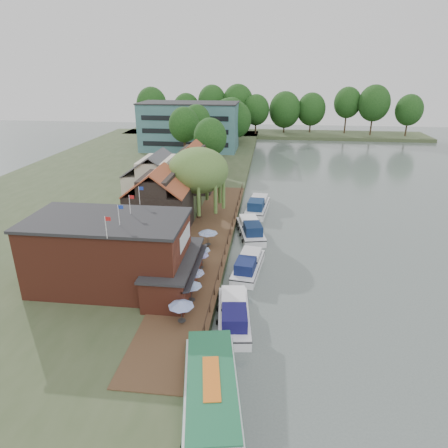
{
  "coord_description": "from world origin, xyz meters",
  "views": [
    {
      "loc": [
        -0.42,
        -35.34,
        21.91
      ],
      "look_at": [
        -6.0,
        12.0,
        3.0
      ],
      "focal_mm": 32.0,
      "sensor_mm": 36.0,
      "label": 1
    }
  ],
  "objects_px": {
    "cottage_c": "(193,167)",
    "umbrella_4": "(200,255)",
    "cottage_b": "(157,180)",
    "umbrella_3": "(200,261)",
    "cruiser_2": "(251,227)",
    "cottage_a": "(159,200)",
    "umbrella_2": "(193,279)",
    "tour_boat": "(212,403)",
    "umbrella_1": "(191,292)",
    "swan": "(207,374)",
    "cruiser_0": "(234,311)",
    "cruiser_1": "(248,263)",
    "pub": "(129,253)",
    "umbrella_5": "(208,238)",
    "umbrella_0": "(181,312)",
    "cruiser_3": "(258,204)",
    "willow": "(199,184)",
    "hotel_block": "(189,126)"
  },
  "relations": [
    {
      "from": "umbrella_2",
      "to": "umbrella_1",
      "type": "bearing_deg",
      "value": -83.44
    },
    {
      "from": "cruiser_0",
      "to": "umbrella_2",
      "type": "bearing_deg",
      "value": 135.19
    },
    {
      "from": "umbrella_4",
      "to": "umbrella_3",
      "type": "bearing_deg",
      "value": -79.75
    },
    {
      "from": "cruiser_3",
      "to": "swan",
      "type": "bearing_deg",
      "value": -87.65
    },
    {
      "from": "umbrella_3",
      "to": "cottage_b",
      "type": "bearing_deg",
      "value": 116.32
    },
    {
      "from": "tour_boat",
      "to": "cottage_a",
      "type": "bearing_deg",
      "value": 101.0
    },
    {
      "from": "cruiser_0",
      "to": "cruiser_1",
      "type": "relative_size",
      "value": 1.06
    },
    {
      "from": "umbrella_2",
      "to": "tour_boat",
      "type": "relative_size",
      "value": 0.17
    },
    {
      "from": "umbrella_5",
      "to": "swan",
      "type": "height_order",
      "value": "umbrella_5"
    },
    {
      "from": "umbrella_1",
      "to": "cruiser_1",
      "type": "height_order",
      "value": "umbrella_1"
    },
    {
      "from": "cottage_b",
      "to": "cruiser_2",
      "type": "distance_m",
      "value": 17.85
    },
    {
      "from": "pub",
      "to": "umbrella_5",
      "type": "relative_size",
      "value": 8.27
    },
    {
      "from": "cottage_a",
      "to": "umbrella_0",
      "type": "distance_m",
      "value": 22.56
    },
    {
      "from": "cottage_a",
      "to": "umbrella_5",
      "type": "bearing_deg",
      "value": -34.51
    },
    {
      "from": "cruiser_2",
      "to": "swan",
      "type": "distance_m",
      "value": 27.5
    },
    {
      "from": "cruiser_0",
      "to": "cruiser_1",
      "type": "bearing_deg",
      "value": 79.07
    },
    {
      "from": "cottage_c",
      "to": "swan",
      "type": "relative_size",
      "value": 19.32
    },
    {
      "from": "cottage_b",
      "to": "cruiser_3",
      "type": "relative_size",
      "value": 0.93
    },
    {
      "from": "hotel_block",
      "to": "cottage_b",
      "type": "height_order",
      "value": "hotel_block"
    },
    {
      "from": "umbrella_5",
      "to": "swan",
      "type": "bearing_deg",
      "value": -81.44
    },
    {
      "from": "pub",
      "to": "willow",
      "type": "distance_m",
      "value": 20.36
    },
    {
      "from": "umbrella_2",
      "to": "hotel_block",
      "type": "bearing_deg",
      "value": 101.49
    },
    {
      "from": "cottage_c",
      "to": "willow",
      "type": "relative_size",
      "value": 0.82
    },
    {
      "from": "cottage_b",
      "to": "umbrella_3",
      "type": "height_order",
      "value": "cottage_b"
    },
    {
      "from": "cruiser_1",
      "to": "swan",
      "type": "xyz_separation_m",
      "value": [
        -2.09,
        -16.91,
        -0.9
      ]
    },
    {
      "from": "cottage_a",
      "to": "umbrella_2",
      "type": "bearing_deg",
      "value": -63.82
    },
    {
      "from": "cottage_c",
      "to": "swan",
      "type": "bearing_deg",
      "value": -78.01
    },
    {
      "from": "umbrella_1",
      "to": "willow",
      "type": "bearing_deg",
      "value": 98.19
    },
    {
      "from": "pub",
      "to": "cottage_c",
      "type": "xyz_separation_m",
      "value": [
        0.0,
        34.0,
        0.6
      ]
    },
    {
      "from": "pub",
      "to": "tour_boat",
      "type": "bearing_deg",
      "value": -54.66
    },
    {
      "from": "hotel_block",
      "to": "umbrella_3",
      "type": "distance_m",
      "value": 68.93
    },
    {
      "from": "cottage_c",
      "to": "umbrella_4",
      "type": "relative_size",
      "value": 3.58
    },
    {
      "from": "hotel_block",
      "to": "pub",
      "type": "bearing_deg",
      "value": -83.57
    },
    {
      "from": "hotel_block",
      "to": "umbrella_5",
      "type": "relative_size",
      "value": 10.5
    },
    {
      "from": "cruiser_0",
      "to": "tour_boat",
      "type": "relative_size",
      "value": 0.71
    },
    {
      "from": "umbrella_0",
      "to": "swan",
      "type": "distance_m",
      "value": 5.92
    },
    {
      "from": "umbrella_1",
      "to": "cruiser_3",
      "type": "bearing_deg",
      "value": 80.14
    },
    {
      "from": "hotel_block",
      "to": "cottage_a",
      "type": "distance_m",
      "value": 56.47
    },
    {
      "from": "willow",
      "to": "umbrella_1",
      "type": "distance_m",
      "value": 23.26
    },
    {
      "from": "umbrella_2",
      "to": "cruiser_0",
      "type": "xyz_separation_m",
      "value": [
        4.38,
        -3.44,
        -1.1
      ]
    },
    {
      "from": "cottage_a",
      "to": "tour_boat",
      "type": "height_order",
      "value": "cottage_a"
    },
    {
      "from": "umbrella_4",
      "to": "willow",
      "type": "bearing_deg",
      "value": 100.48
    },
    {
      "from": "swan",
      "to": "cruiser_3",
      "type": "bearing_deg",
      "value": 86.4
    },
    {
      "from": "cottage_a",
      "to": "umbrella_5",
      "type": "distance_m",
      "value": 9.44
    },
    {
      "from": "umbrella_1",
      "to": "umbrella_4",
      "type": "xyz_separation_m",
      "value": [
        -0.5,
        7.73,
        0.0
      ]
    },
    {
      "from": "willow",
      "to": "cruiser_0",
      "type": "distance_m",
      "value": 25.27
    },
    {
      "from": "umbrella_2",
      "to": "swan",
      "type": "distance_m",
      "value": 11.16
    },
    {
      "from": "umbrella_0",
      "to": "cruiser_3",
      "type": "height_order",
      "value": "umbrella_0"
    },
    {
      "from": "hotel_block",
      "to": "umbrella_4",
      "type": "height_order",
      "value": "hotel_block"
    },
    {
      "from": "umbrella_2",
      "to": "cruiser_2",
      "type": "height_order",
      "value": "umbrella_2"
    }
  ]
}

